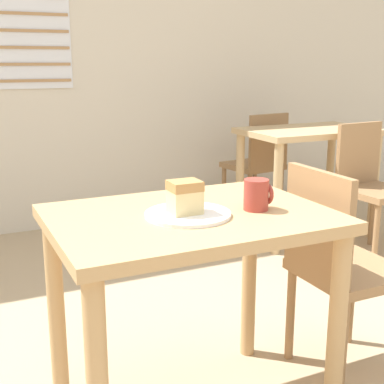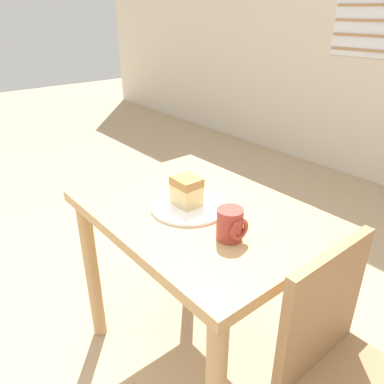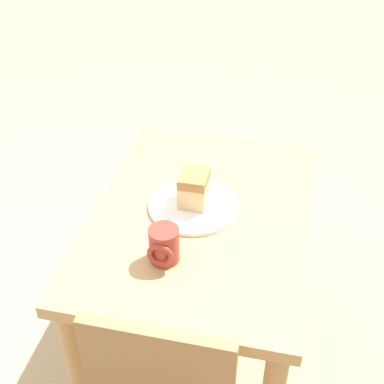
# 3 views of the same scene
# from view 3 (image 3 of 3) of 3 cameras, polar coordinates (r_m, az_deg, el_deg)

# --- Properties ---
(ground_plane) EXTENTS (14.00, 14.00, 0.00)m
(ground_plane) POSITION_cam_3_polar(r_m,az_deg,el_deg) (2.24, -14.61, -17.15)
(ground_plane) COLOR tan
(dining_table_near) EXTENTS (0.90, 0.65, 0.75)m
(dining_table_near) POSITION_cam_3_polar(r_m,az_deg,el_deg) (1.70, 0.98, -5.79)
(dining_table_near) COLOR tan
(dining_table_near) RESTS_ON ground_plane
(plate) EXTENTS (0.28, 0.28, 0.01)m
(plate) POSITION_cam_3_polar(r_m,az_deg,el_deg) (1.63, 0.16, -1.49)
(plate) COLOR white
(plate) RESTS_ON dining_table_near
(cake_slice) EXTENTS (0.10, 0.08, 0.10)m
(cake_slice) POSITION_cam_3_polar(r_m,az_deg,el_deg) (1.61, 0.20, 0.40)
(cake_slice) COLOR #E5CC89
(cake_slice) RESTS_ON plate
(coffee_mug) EXTENTS (0.09, 0.08, 0.10)m
(coffee_mug) POSITION_cam_3_polar(r_m,az_deg,el_deg) (1.43, -3.03, -5.72)
(coffee_mug) COLOR #9E382D
(coffee_mug) RESTS_ON dining_table_near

